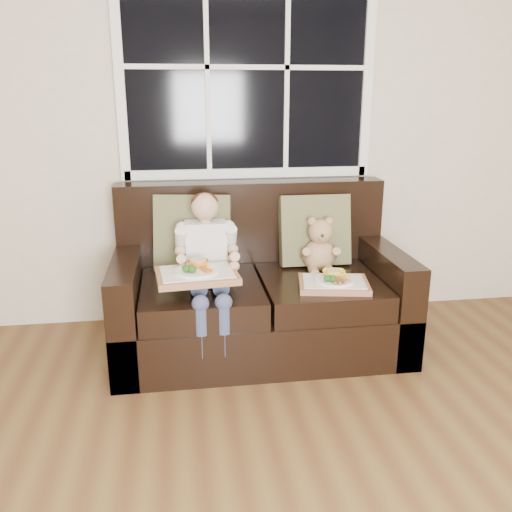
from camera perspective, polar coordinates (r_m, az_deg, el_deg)
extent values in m
cube|color=beige|center=(3.56, -3.73, 14.39)|extent=(4.50, 0.02, 2.70)
cube|color=black|center=(3.57, -0.94, 19.25)|extent=(1.50, 0.02, 1.25)
cube|color=white|center=(3.58, -0.86, 8.74)|extent=(1.58, 0.04, 0.06)
cube|color=white|center=(3.53, -14.27, 18.78)|extent=(0.06, 0.04, 1.37)
cube|color=white|center=(3.73, 11.73, 18.82)|extent=(0.06, 0.04, 1.37)
cube|color=white|center=(3.55, -0.91, 19.26)|extent=(1.50, 0.03, 0.03)
cube|color=black|center=(3.32, 0.39, -7.15)|extent=(1.70, 0.90, 0.30)
cube|color=black|center=(3.25, -13.31, -5.36)|extent=(0.15, 0.90, 0.60)
cube|color=black|center=(3.46, 13.22, -3.93)|extent=(0.15, 0.90, 0.60)
cube|color=black|center=(3.52, -0.53, 2.52)|extent=(1.70, 0.18, 0.66)
cube|color=black|center=(3.13, -5.73, -4.33)|extent=(0.68, 0.72, 0.15)
cube|color=black|center=(3.23, 6.77, -3.67)|extent=(0.68, 0.72, 0.15)
cube|color=brown|center=(3.32, -6.67, 2.43)|extent=(0.49, 0.28, 0.47)
cube|color=brown|center=(3.43, 6.17, 2.73)|extent=(0.44, 0.20, 0.45)
cube|color=silver|center=(3.18, -5.29, 0.73)|extent=(0.24, 0.15, 0.33)
sphere|color=tan|center=(3.11, -5.40, 5.21)|extent=(0.16, 0.16, 0.16)
ellipsoid|color=#3C2113|center=(3.12, -5.43, 5.68)|extent=(0.16, 0.16, 0.11)
cylinder|color=#353E5D|center=(3.04, -6.14, -2.67)|extent=(0.09, 0.29, 0.09)
cylinder|color=#353E5D|center=(3.05, -3.90, -2.57)|extent=(0.09, 0.29, 0.09)
cylinder|color=#353E5D|center=(2.85, -5.78, -7.90)|extent=(0.08, 0.08, 0.27)
cylinder|color=#353E5D|center=(2.86, -3.38, -7.78)|extent=(0.08, 0.08, 0.27)
cylinder|color=tan|center=(3.06, -7.83, 0.71)|extent=(0.06, 0.29, 0.23)
cylinder|color=tan|center=(3.07, -2.55, 0.93)|extent=(0.06, 0.29, 0.23)
ellipsoid|color=tan|center=(3.34, 6.65, 0.03)|extent=(0.22, 0.19, 0.21)
sphere|color=tan|center=(3.29, 6.80, 2.57)|extent=(0.16, 0.16, 0.15)
sphere|color=tan|center=(3.27, 5.93, 3.61)|extent=(0.05, 0.05, 0.05)
sphere|color=tan|center=(3.29, 7.70, 3.66)|extent=(0.05, 0.05, 0.05)
sphere|color=tan|center=(3.24, 7.05, 2.08)|extent=(0.06, 0.06, 0.06)
sphere|color=#322316|center=(3.21, 7.17, 2.13)|extent=(0.02, 0.02, 0.02)
cylinder|color=tan|center=(3.25, 6.31, -1.66)|extent=(0.07, 0.12, 0.06)
cylinder|color=tan|center=(3.27, 7.92, -1.58)|extent=(0.07, 0.12, 0.06)
cube|color=#A96F4C|center=(2.91, -6.23, -2.06)|extent=(0.46, 0.36, 0.04)
cube|color=beige|center=(2.91, -6.25, -1.67)|extent=(0.40, 0.31, 0.01)
cylinder|color=white|center=(2.89, -6.24, -1.53)|extent=(0.24, 0.24, 0.02)
imported|color=orange|center=(2.93, -6.10, -0.77)|extent=(0.12, 0.12, 0.04)
cylinder|color=#F7CC86|center=(2.93, -6.10, -0.69)|extent=(0.09, 0.09, 0.02)
ellipsoid|color=#2A561B|center=(2.85, -7.35, -1.30)|extent=(0.04, 0.04, 0.04)
ellipsoid|color=#2A561B|center=(2.83, -6.73, -1.37)|extent=(0.04, 0.04, 0.04)
cylinder|color=#CF6217|center=(2.85, -5.30, -1.48)|extent=(0.05, 0.07, 0.02)
cube|color=#A96F4C|center=(3.08, 8.17, -2.96)|extent=(0.44, 0.36, 0.03)
cube|color=beige|center=(3.08, 8.19, -2.63)|extent=(0.38, 0.31, 0.01)
cylinder|color=white|center=(3.07, 8.24, -2.51)|extent=(0.22, 0.22, 0.01)
imported|color=#FFFA21|center=(3.10, 8.21, -1.85)|extent=(0.15, 0.15, 0.03)
cylinder|color=#F7CC86|center=(3.10, 8.21, -1.78)|extent=(0.08, 0.08, 0.02)
ellipsoid|color=#2A561B|center=(3.01, 7.53, -2.34)|extent=(0.04, 0.04, 0.04)
ellipsoid|color=#2A561B|center=(3.01, 8.11, -2.40)|extent=(0.04, 0.04, 0.04)
cylinder|color=#CF6217|center=(3.04, 9.22, -2.47)|extent=(0.04, 0.06, 0.01)
cylinder|color=brown|center=(3.01, 8.58, -2.58)|extent=(0.03, 0.08, 0.02)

